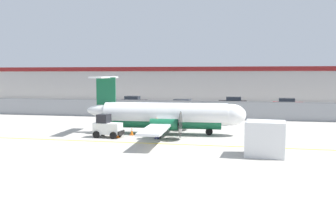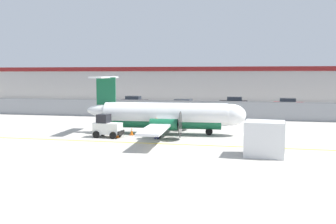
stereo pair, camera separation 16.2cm
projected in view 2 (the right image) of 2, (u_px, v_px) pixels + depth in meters
name	position (u px, v px, depth m)	size (l,w,h in m)	color
ground_plane	(169.00, 144.00, 27.46)	(140.00, 140.00, 0.01)	#ADA89E
perimeter_fence	(197.00, 109.00, 42.94)	(98.00, 0.10, 2.10)	gray
parking_lot_strip	(207.00, 109.00, 54.25)	(98.00, 17.00, 0.12)	#38383A
background_building	(217.00, 84.00, 71.94)	(91.00, 8.10, 6.50)	#BCB7B2
commuter_airplane	(168.00, 115.00, 31.93)	(13.83, 16.06, 4.92)	white
baggage_tug	(107.00, 127.00, 30.40)	(2.42, 1.56, 1.88)	silver
ground_crew_worker	(157.00, 127.00, 29.60)	(0.55, 0.40, 1.70)	#191E4C
cargo_container	(264.00, 139.00, 23.36)	(2.57, 2.21, 2.20)	silver
traffic_cone_near_left	(117.00, 134.00, 30.21)	(0.36, 0.36, 0.64)	orange
traffic_cone_near_right	(132.00, 131.00, 31.50)	(0.36, 0.36, 0.64)	orange
parked_car_0	(134.00, 101.00, 59.13)	(4.22, 2.03, 1.58)	black
parked_car_1	(182.00, 105.00, 51.63)	(4.36, 2.37, 1.58)	silver
parked_car_2	(234.00, 102.00, 56.90)	(4.25, 2.10, 1.58)	black
parked_car_3	(288.00, 104.00, 53.67)	(4.33, 2.29, 1.58)	red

